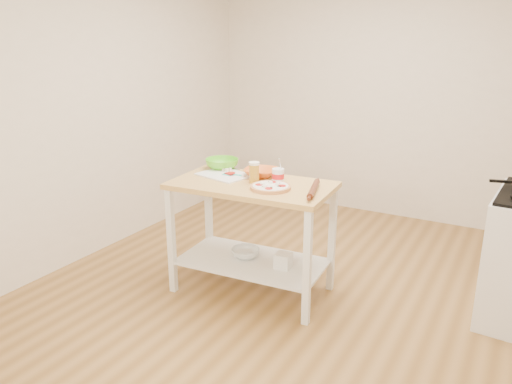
{
  "coord_description": "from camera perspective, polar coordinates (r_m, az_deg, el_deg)",
  "views": [
    {
      "loc": [
        1.47,
        -3.23,
        1.95
      ],
      "look_at": [
        -0.25,
        -0.16,
        0.86
      ],
      "focal_mm": 35.0,
      "sensor_mm": 36.0,
      "label": 1
    }
  ],
  "objects": [
    {
      "name": "shelf_bin",
      "position": [
        3.86,
        3.13,
        -7.84
      ],
      "size": [
        0.12,
        0.12,
        0.12
      ],
      "primitive_type": "cube",
      "rotation": [
        0.0,
        0.0,
        0.07
      ],
      "color": "white",
      "rests_on": "prep_island"
    },
    {
      "name": "green_bowl",
      "position": [
        4.18,
        -3.9,
        3.23
      ],
      "size": [
        0.32,
        0.32,
        0.09
      ],
      "primitive_type": "imported",
      "rotation": [
        0.0,
        0.0,
        0.18
      ],
      "color": "#5ECC24",
      "rests_on": "prep_island"
    },
    {
      "name": "cutting_board",
      "position": [
        3.98,
        -3.55,
        2.01
      ],
      "size": [
        0.46,
        0.38,
        0.04
      ],
      "rotation": [
        0.0,
        0.0,
        -0.23
      ],
      "color": "white",
      "rests_on": "prep_island"
    },
    {
      "name": "knife",
      "position": [
        4.2,
        -3.68,
        2.96
      ],
      "size": [
        0.27,
        0.08,
        0.01
      ],
      "rotation": [
        0.0,
        0.0,
        -0.26
      ],
      "color": "silver",
      "rests_on": "cutting_board"
    },
    {
      "name": "beer_pint",
      "position": [
        3.76,
        -0.21,
        2.27
      ],
      "size": [
        0.08,
        0.08,
        0.16
      ],
      "color": "#B98823",
      "rests_on": "prep_island"
    },
    {
      "name": "rolling_pin",
      "position": [
        3.56,
        6.59,
        0.32
      ],
      "size": [
        0.14,
        0.38,
        0.04
      ],
      "primitive_type": "cylinder",
      "rotation": [
        1.57,
        0.0,
        0.27
      ],
      "color": "#5F2A15",
      "rests_on": "prep_island"
    },
    {
      "name": "room_shell",
      "position": [
        3.6,
        4.84,
        7.57
      ],
      "size": [
        4.04,
        4.54,
        2.74
      ],
      "color": "olive",
      "rests_on": "ground"
    },
    {
      "name": "spatula",
      "position": [
        3.94,
        -2.83,
        2.0
      ],
      "size": [
        0.15,
        0.05,
        0.01
      ],
      "rotation": [
        0.0,
        0.0,
        0.03
      ],
      "color": "#42D9C2",
      "rests_on": "cutting_board"
    },
    {
      "name": "yogurt_tub",
      "position": [
        3.76,
        2.53,
        1.86
      ],
      "size": [
        0.09,
        0.09,
        0.2
      ],
      "color": "white",
      "rests_on": "prep_island"
    },
    {
      "name": "pizza",
      "position": [
        3.62,
        1.66,
        0.6
      ],
      "size": [
        0.3,
        0.3,
        0.05
      ],
      "rotation": [
        0.0,
        0.0,
        0.07
      ],
      "color": "tan",
      "rests_on": "prep_island"
    },
    {
      "name": "shelf_glass_bowl",
      "position": [
        4.04,
        -1.21,
        -6.98
      ],
      "size": [
        0.29,
        0.29,
        0.07
      ],
      "primitive_type": "imported",
      "rotation": [
        0.0,
        0.0,
        0.33
      ],
      "color": "silver",
      "rests_on": "prep_island"
    },
    {
      "name": "orange_bowl",
      "position": [
        3.94,
        0.57,
        2.25
      ],
      "size": [
        0.31,
        0.31,
        0.06
      ],
      "primitive_type": "imported",
      "rotation": [
        0.0,
        0.0,
        0.21
      ],
      "color": "orange",
      "rests_on": "prep_island"
    },
    {
      "name": "prep_island",
      "position": [
        3.85,
        -0.47,
        -2.52
      ],
      "size": [
        1.26,
        0.74,
        0.9
      ],
      "rotation": [
        0.0,
        0.0,
        0.07
      ],
      "color": "tan",
      "rests_on": "ground"
    }
  ]
}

